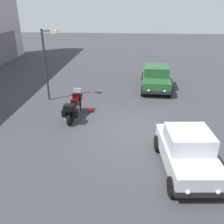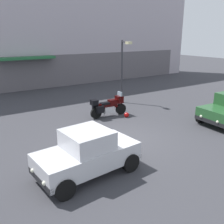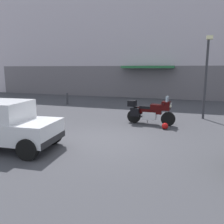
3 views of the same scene
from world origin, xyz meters
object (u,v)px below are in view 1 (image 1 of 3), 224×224
Objects in this scene: helmet at (90,110)px; motorcycle at (74,107)px; car_sedan_far at (156,77)px; car_compact_side at (187,151)px; streetlamp_curbside at (47,58)px.

motorcycle is at bearing 138.18° from helmet.
car_sedan_far is 9.16m from car_compact_side.
car_sedan_far is at bearing 177.04° from car_compact_side.
car_sedan_far is 1.30× the size of car_compact_side.
motorcycle is 8.09× the size of helmet.
motorcycle is 0.63× the size of car_compact_side.
helmet is 0.06× the size of car_sedan_far.
helmet is 5.94m from car_sedan_far.
streetlamp_curbside reaches higher than car_sedan_far.
helmet is (0.79, -0.71, -0.48)m from motorcycle.
helmet is at bearing -143.26° from car_compact_side.
car_sedan_far is (4.48, -3.84, 0.64)m from helmet.
helmet is at bearing -121.75° from streetlamp_curbside.
car_compact_side is 9.47m from streetlamp_curbside.
car_sedan_far is at bearing -40.60° from helmet.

